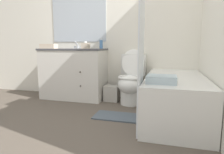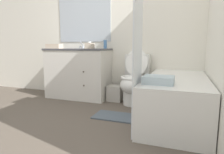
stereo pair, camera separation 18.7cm
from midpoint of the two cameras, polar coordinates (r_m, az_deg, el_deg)
The scene contains 14 objects.
ground_plane at distance 2.00m, azimuth -13.72°, elevation -18.07°, with size 14.00×14.00×0.00m, color brown.
wall_back at distance 3.49m, azimuth 0.49°, elevation 14.65°, with size 8.00×0.06×2.50m.
wall_right at distance 2.50m, azimuth 25.89°, elevation 16.10°, with size 0.05×2.79×2.50m.
vanity_cabinet at distance 3.51m, azimuth -12.34°, elevation 1.07°, with size 1.09×0.55×0.86m.
sink_faucet at distance 3.64m, azimuth -11.28°, elevation 8.56°, with size 0.14×0.12×0.12m.
toilet at distance 3.11m, azimuth 3.84°, elevation -1.26°, with size 0.39×0.63×0.85m.
bathtub at distance 2.62m, azimuth 15.60°, elevation -5.46°, with size 0.71×1.58×0.52m.
shower_curtain at distance 2.00m, azimuth 5.70°, elevation 11.14°, with size 0.01×0.36×1.95m.
wastebasket at distance 3.30m, azimuth -1.75°, elevation -4.67°, with size 0.23×0.20×0.25m.
tissue_box at distance 3.37m, azimuth -9.16°, elevation 8.82°, with size 0.11×0.13×0.12m.
soap_dispenser at distance 3.36m, azimuth -4.74°, elevation 9.38°, with size 0.06×0.06×0.17m.
hand_towel_folded at distance 3.55m, azimuth -19.10°, elevation 8.32°, with size 0.27×0.13×0.08m.
bath_towel_folded at distance 2.07m, azimuth 11.44°, elevation -0.64°, with size 0.30×0.24×0.08m.
bath_mat at distance 2.60m, azimuth -0.80°, elevation -11.20°, with size 0.57×0.33×0.02m.
Camera 1 is at (0.81, -1.57, 0.90)m, focal length 32.00 mm.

